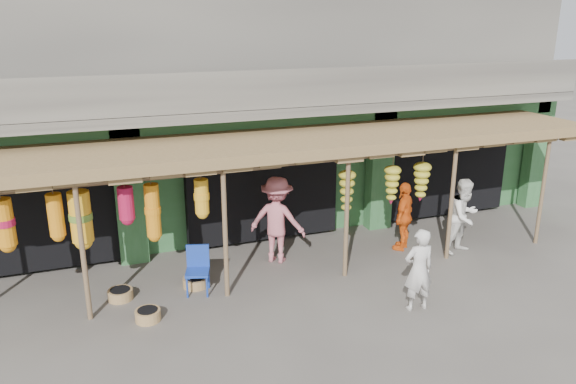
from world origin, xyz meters
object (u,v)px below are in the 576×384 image
object	(u,v)px
blue_chair	(198,267)
person_front	(419,270)
person_vendor	(404,216)
person_shopper	(277,220)
person_right	(464,216)

from	to	relation	value
blue_chair	person_front	xyz separation A→B (m)	(3.60, -2.08, 0.26)
person_vendor	person_shopper	size ratio (longest dim) A/B	0.84
blue_chair	person_front	distance (m)	4.16
blue_chair	person_front	size ratio (longest dim) A/B	0.59
person_shopper	person_front	bearing A→B (deg)	156.88
blue_chair	person_right	world-z (taller)	person_right
person_right	person_front	bearing A→B (deg)	-157.73
blue_chair	person_front	bearing A→B (deg)	-13.09
person_shopper	person_right	bearing A→B (deg)	-157.21
person_vendor	person_shopper	world-z (taller)	person_shopper
person_right	person_vendor	world-z (taller)	person_right
person_shopper	blue_chair	bearing A→B (deg)	59.67
person_front	person_right	xyz separation A→B (m)	(2.39, 1.89, 0.08)
blue_chair	person_vendor	distance (m)	4.86
person_vendor	person_front	bearing A→B (deg)	22.79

